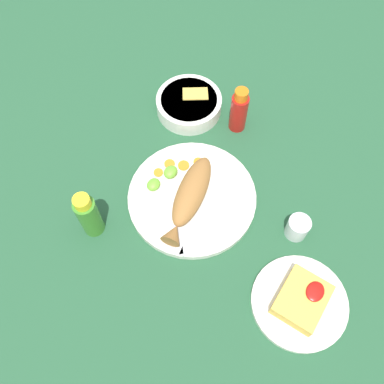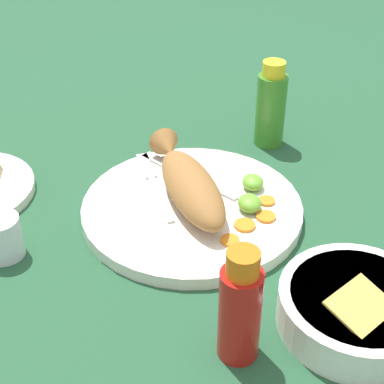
{
  "view_description": "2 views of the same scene",
  "coord_description": "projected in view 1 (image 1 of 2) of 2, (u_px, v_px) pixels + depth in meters",
  "views": [
    {
      "loc": [
        -0.4,
        -0.26,
        0.93
      ],
      "look_at": [
        0.0,
        0.0,
        0.04
      ],
      "focal_mm": 40.0,
      "sensor_mm": 36.0,
      "label": 1
    },
    {
      "loc": [
        0.67,
        -0.08,
        0.5
      ],
      "look_at": [
        0.0,
        0.0,
        0.04
      ],
      "focal_mm": 55.0,
      "sensor_mm": 36.0,
      "label": 2
    }
  ],
  "objects": [
    {
      "name": "carrot_slice_mid",
      "position": [
        184.0,
        165.0,
        1.07
      ],
      "size": [
        0.03,
        0.03,
        0.0
      ],
      "primitive_type": "cylinder",
      "color": "orange",
      "rests_on": "main_plate"
    },
    {
      "name": "fried_fish",
      "position": [
        190.0,
        196.0,
        1.0
      ],
      "size": [
        0.24,
        0.1,
        0.05
      ],
      "rotation": [
        0.0,
        0.0,
        0.21
      ],
      "color": "#996633",
      "rests_on": "main_plate"
    },
    {
      "name": "carrot_slice_near",
      "position": [
        198.0,
        162.0,
        1.08
      ],
      "size": [
        0.02,
        0.02,
        0.0
      ],
      "primitive_type": "cylinder",
      "color": "orange",
      "rests_on": "main_plate"
    },
    {
      "name": "lime_wedge_side",
      "position": [
        153.0,
        185.0,
        1.04
      ],
      "size": [
        0.04,
        0.03,
        0.02
      ],
      "primitive_type": "ellipsoid",
      "color": "#6BB233",
      "rests_on": "main_plate"
    },
    {
      "name": "main_plate",
      "position": [
        192.0,
        198.0,
        1.04
      ],
      "size": [
        0.31,
        0.31,
        0.02
      ],
      "primitive_type": "cylinder",
      "color": "white",
      "rests_on": "ground_plane"
    },
    {
      "name": "salt_cup",
      "position": [
        297.0,
        228.0,
        0.99
      ],
      "size": [
        0.05,
        0.05,
        0.06
      ],
      "color": "silver",
      "rests_on": "ground_plane"
    },
    {
      "name": "carrot_slice_extra",
      "position": [
        158.0,
        173.0,
        1.06
      ],
      "size": [
        0.02,
        0.02,
        0.0
      ],
      "primitive_type": "cylinder",
      "color": "orange",
      "rests_on": "main_plate"
    },
    {
      "name": "fries_pile",
      "position": [
        302.0,
        299.0,
        0.9
      ],
      "size": [
        0.11,
        0.09,
        0.04
      ],
      "color": "gold",
      "rests_on": "side_plate_fries"
    },
    {
      "name": "hot_sauce_bottle_green",
      "position": [
        89.0,
        215.0,
        0.95
      ],
      "size": [
        0.05,
        0.05,
        0.15
      ],
      "color": "#3D8428",
      "rests_on": "ground_plane"
    },
    {
      "name": "lime_wedge_main",
      "position": [
        171.0,
        172.0,
        1.05
      ],
      "size": [
        0.04,
        0.03,
        0.02
      ],
      "primitive_type": "ellipsoid",
      "color": "#6BB233",
      "rests_on": "main_plate"
    },
    {
      "name": "hot_sauce_bottle_red",
      "position": [
        239.0,
        111.0,
        1.1
      ],
      "size": [
        0.04,
        0.04,
        0.14
      ],
      "color": "#B21914",
      "rests_on": "ground_plane"
    },
    {
      "name": "fork_far",
      "position": [
        175.0,
        222.0,
        1.0
      ],
      "size": [
        0.15,
        0.13,
        0.0
      ],
      "rotation": [
        0.0,
        0.0,
        3.86
      ],
      "color": "silver",
      "rests_on": "main_plate"
    },
    {
      "name": "ground_plane",
      "position": [
        192.0,
        199.0,
        1.05
      ],
      "size": [
        4.0,
        4.0,
        0.0
      ],
      "primitive_type": "plane",
      "color": "#235133"
    },
    {
      "name": "carrot_slice_far",
      "position": [
        170.0,
        164.0,
        1.07
      ],
      "size": [
        0.03,
        0.03,
        0.0
      ],
      "primitive_type": "cylinder",
      "color": "orange",
      "rests_on": "main_plate"
    },
    {
      "name": "side_plate_fries",
      "position": [
        299.0,
        302.0,
        0.92
      ],
      "size": [
        0.21,
        0.21,
        0.01
      ],
      "primitive_type": "cylinder",
      "color": "white",
      "rests_on": "ground_plane"
    },
    {
      "name": "guacamole_bowl",
      "position": [
        189.0,
        104.0,
        1.16
      ],
      "size": [
        0.18,
        0.18,
        0.06
      ],
      "color": "white",
      "rests_on": "ground_plane"
    },
    {
      "name": "fork_near",
      "position": [
        196.0,
        226.0,
        0.99
      ],
      "size": [
        0.18,
        0.05,
        0.0
      ],
      "rotation": [
        0.0,
        0.0,
        3.31
      ],
      "color": "silver",
      "rests_on": "main_plate"
    }
  ]
}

